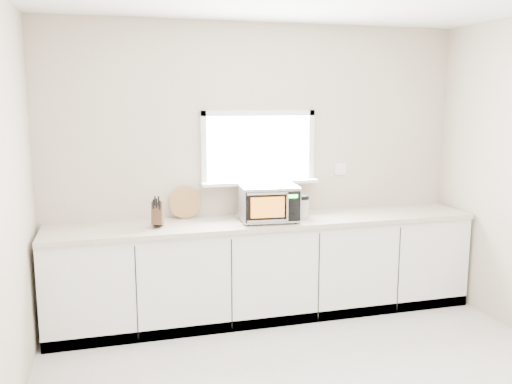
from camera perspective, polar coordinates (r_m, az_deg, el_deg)
name	(u,v)px	position (r m, az deg, el deg)	size (l,w,h in m)	color
back_wall	(258,167)	(5.16, 0.21, 2.62)	(4.00, 0.17, 2.70)	beige
cabinets	(266,270)	(5.08, 1.11, -8.18)	(3.92, 0.60, 0.88)	white
countertop	(267,222)	(4.95, 1.16, -3.14)	(3.92, 0.64, 0.04)	beige
microwave	(269,203)	(4.85, 1.36, -1.12)	(0.53, 0.45, 0.32)	black
knife_block	(157,213)	(4.72, -10.34, -2.22)	(0.12, 0.20, 0.27)	#482E1A
cutting_board	(185,203)	(5.00, -7.48, -1.13)	(0.29, 0.29, 0.02)	#A46F3F
coffee_grinder	(302,206)	(5.01, 4.90, -1.52)	(0.16, 0.16, 0.22)	#B9BDC1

